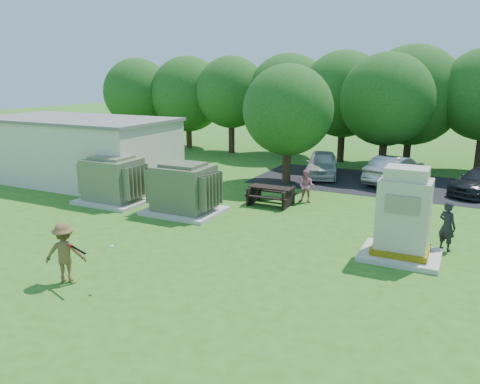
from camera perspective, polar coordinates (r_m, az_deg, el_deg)
The scene contains 15 objects.
ground at distance 14.43m, azimuth -7.14°, elevation -8.52°, with size 120.00×120.00×0.00m, color #2D6619.
service_building at distance 26.11m, azimuth -19.13°, elevation 4.72°, with size 10.00×5.00×3.20m, color beige.
service_building_roof at distance 25.91m, azimuth -19.43°, elevation 8.37°, with size 10.20×5.20×0.15m, color slate.
parking_strip at distance 25.17m, azimuth 24.62°, elevation 0.16°, with size 20.00×6.00×0.01m, color #232326.
transformer_left at distance 21.38m, azimuth -15.20°, elevation 1.33°, with size 3.00×2.40×2.07m.
transformer_right at distance 19.18m, azimuth -6.85°, elevation 0.28°, with size 3.00×2.40×2.07m.
generator_cabinet at distance 15.12m, azimuth 19.27°, elevation -3.13°, with size 2.35×1.92×2.86m.
picnic_table at distance 20.35m, azimuth 3.79°, elevation -0.19°, with size 1.88×1.41×0.80m.
batter at distance 13.67m, azimuth -20.56°, elevation -6.92°, with size 1.08×0.62×1.67m, color brown.
person_by_generator at distance 16.42m, azimuth 23.93°, elevation -3.84°, with size 0.59×0.39×1.62m, color black.
person_at_picnic at distance 20.79m, azimuth 8.12°, elevation 0.68°, with size 0.72×0.56×1.48m, color #D47087.
car_white at distance 26.34m, azimuth 9.96°, elevation 3.40°, with size 1.68×4.17×1.42m, color silver.
car_silver_a at distance 25.63m, azimuth 18.34°, elevation 2.62°, with size 1.53×4.39×1.45m, color #A0A0A4.
batting_equipment at distance 13.04m, azimuth -18.75°, elevation -6.49°, with size 1.38×0.61×0.16m.
tree_row at distance 30.13m, azimuth 15.69°, elevation 11.03°, with size 41.30×13.30×7.30m.
Camera 1 is at (7.45, -11.05, 5.55)m, focal length 35.00 mm.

